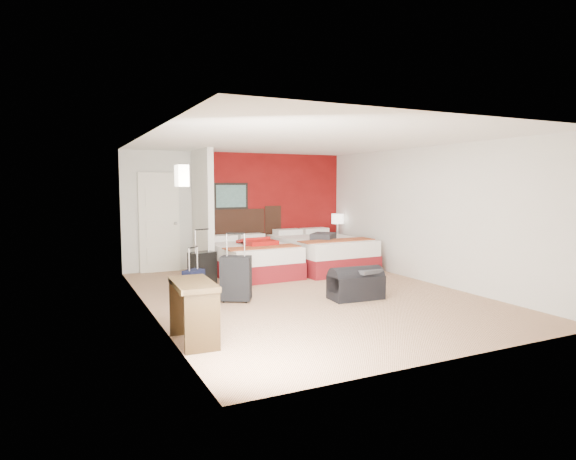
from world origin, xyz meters
TOP-DOWN VIEW (x-y plane):
  - ground at (0.00, 0.00)m, footprint 6.50×6.50m
  - room_walls at (-1.40, 1.42)m, footprint 5.02×6.52m
  - red_accent_panel at (0.75, 3.23)m, footprint 3.50×0.04m
  - partition_wall at (-1.00, 2.61)m, footprint 0.12×1.20m
  - entry_door at (-1.75, 3.20)m, footprint 0.82×0.06m
  - bed_left at (-0.17, 2.10)m, footprint 1.50×2.09m
  - bed_right at (1.43, 2.10)m, footprint 1.64×2.29m
  - red_suitcase_open at (-0.07, 2.00)m, footprint 0.67×0.87m
  - jacket_bundle at (1.33, 1.80)m, footprint 0.68×0.68m
  - nightstand at (2.30, 2.82)m, footprint 0.45×0.45m
  - table_lamp at (2.30, 2.82)m, footprint 0.37×0.37m
  - suitcase_black at (-1.46, 1.05)m, footprint 0.48×0.38m
  - suitcase_charcoal at (-1.20, 0.09)m, footprint 0.54×0.47m
  - suitcase_navy at (-1.77, 0.42)m, footprint 0.38×0.35m
  - duffel_bag at (0.57, -0.57)m, footprint 0.86×0.50m
  - jacket_draped at (0.72, -0.62)m, footprint 0.48×0.43m
  - desk at (-2.29, -1.57)m, footprint 0.46×0.87m

SIDE VIEW (x-z plane):
  - ground at x=0.00m, z-range 0.00..0.00m
  - duffel_bag at x=0.57m, z-range 0.00..0.42m
  - suitcase_navy at x=-1.77m, z-range 0.00..0.45m
  - nightstand at x=2.30m, z-range 0.00..0.60m
  - bed_left at x=-0.17m, z-range 0.00..0.61m
  - suitcase_black at x=-1.46m, z-range 0.00..0.64m
  - bed_right at x=1.43m, z-range 0.00..0.67m
  - suitcase_charcoal at x=-1.20m, z-range 0.00..0.67m
  - desk at x=-2.29m, z-range 0.00..0.71m
  - jacket_draped at x=0.72m, z-range 0.42..0.48m
  - red_suitcase_open at x=-0.07m, z-range 0.61..0.71m
  - jacket_bundle at x=1.33m, z-range 0.67..0.80m
  - table_lamp at x=2.30m, z-range 0.60..1.11m
  - entry_door at x=-1.75m, z-range 0.00..2.05m
  - red_accent_panel at x=0.75m, z-range 0.00..2.50m
  - partition_wall at x=-1.00m, z-range 0.00..2.50m
  - room_walls at x=-1.40m, z-range 0.01..2.51m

